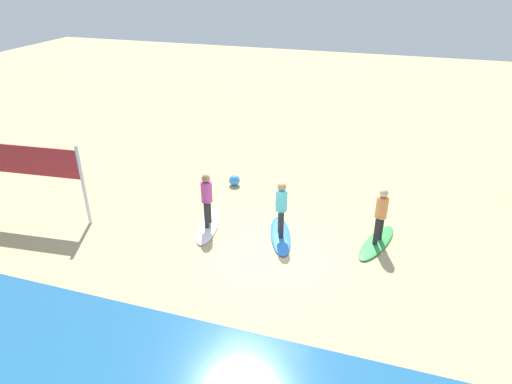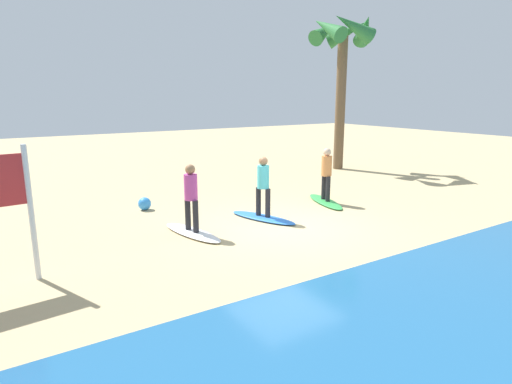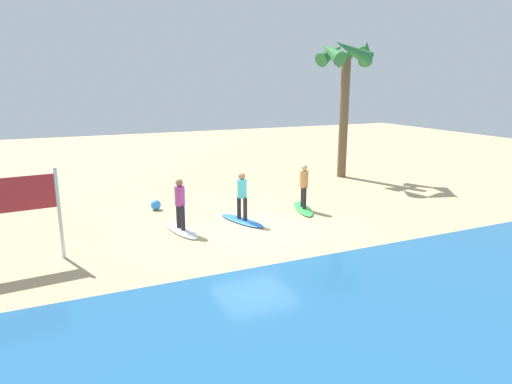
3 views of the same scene
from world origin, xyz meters
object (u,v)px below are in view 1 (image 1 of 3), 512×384
at_px(surfboard_green, 377,242).
at_px(surfboard_blue, 280,235).
at_px(surfer_green, 381,212).
at_px(beach_ball, 234,180).
at_px(surfer_blue, 281,205).
at_px(surfboard_white, 208,226).
at_px(surfer_white, 207,196).

xyz_separation_m(surfboard_green, surfboard_blue, (2.67, 0.45, 0.00)).
height_order(surfer_green, surfboard_blue, surfer_green).
bearing_deg(surfboard_green, beach_ball, -96.75).
distance_m(surfboard_blue, surfer_blue, 0.99).
xyz_separation_m(surfer_green, surfboard_blue, (2.67, 0.45, -0.99)).
bearing_deg(surfer_blue, surfer_green, -170.35).
bearing_deg(surfboard_white, surfboard_blue, 82.66).
relative_size(surfer_green, surfboard_blue, 0.78).
xyz_separation_m(surfboard_green, surfer_blue, (2.67, 0.45, 0.99)).
xyz_separation_m(surfer_blue, surfer_white, (2.18, 0.14, 0.00)).
relative_size(surfer_green, surfer_white, 1.00).
xyz_separation_m(surfer_blue, surfboard_white, (2.18, 0.14, -0.99)).
xyz_separation_m(surfboard_green, surfboard_white, (4.85, 0.60, 0.00)).
relative_size(surfboard_green, surfer_white, 1.28).
distance_m(surfer_green, surfer_white, 4.89).
distance_m(surfboard_green, surfer_blue, 2.88).
height_order(surfer_green, surfer_white, same).
relative_size(surfboard_blue, surfer_white, 1.28).
height_order(surfboard_white, surfer_white, surfer_white).
height_order(surfer_green, surfboard_white, surfer_green).
xyz_separation_m(surfboard_blue, surfer_blue, (0.00, 0.00, 0.99)).
bearing_deg(surfboard_green, surfer_blue, -63.02).
bearing_deg(surfboard_blue, surfboard_green, 80.72).
bearing_deg(surfer_blue, surfboard_green, -170.35).
bearing_deg(surfboard_blue, surfer_green, 80.72).
bearing_deg(surfboard_blue, surfboard_white, -105.16).
bearing_deg(surfer_white, surfer_blue, -176.24).
bearing_deg(surfer_white, beach_ball, -85.75).
bearing_deg(surfboard_white, beach_ball, 173.15).
height_order(surfer_green, surfer_blue, same).
xyz_separation_m(surfer_green, surfer_blue, (2.67, 0.45, 0.00)).
relative_size(surfer_blue, beach_ball, 4.31).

